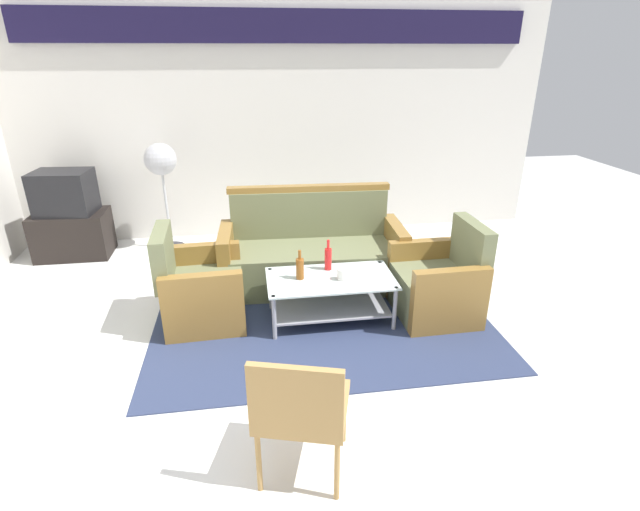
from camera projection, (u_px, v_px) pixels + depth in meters
The scene contains 14 objects.
ground_plane at pixel (322, 365), 3.67m from camera, with size 14.00×14.00×0.00m, color white.
wall_back at pixel (284, 116), 5.86m from camera, with size 6.52×0.19×2.80m.
rug at pixel (321, 316), 4.33m from camera, with size 2.93×2.17×0.01m, color #2D3856.
couch at pixel (312, 255), 4.83m from camera, with size 1.83×0.81×0.96m.
armchair_left at pixel (200, 290), 4.19m from camera, with size 0.73×0.79×0.85m.
armchair_right at pixel (438, 285), 4.29m from camera, with size 0.71×0.77×0.85m.
coffee_table at pixel (330, 292), 4.19m from camera, with size 1.10×0.60×0.40m.
bottle_red at pixel (328, 258), 4.26m from camera, with size 0.06×0.06×0.28m.
bottle_brown at pixel (300, 268), 4.09m from camera, with size 0.07×0.07×0.26m.
cup at pixel (342, 274), 4.09m from camera, with size 0.08×0.08×0.10m, color silver.
tv_stand at pixel (73, 234), 5.54m from camera, with size 0.80×0.50×0.52m, color black.
television at pixel (64, 192), 5.34m from camera, with size 0.64×0.49×0.48m.
pedestal_fan at pixel (161, 166), 5.43m from camera, with size 0.36×0.36×1.27m.
wicker_chair at pixel (300, 407), 2.52m from camera, with size 0.60×0.60×0.84m.
Camera 1 is at (-0.47, -3.00, 2.22)m, focal length 26.90 mm.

